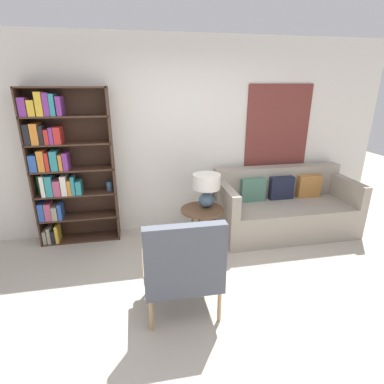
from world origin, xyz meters
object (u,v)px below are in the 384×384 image
Objects in this scene: armchair at (183,266)px; table_lamp at (206,186)px; bookshelf at (61,166)px; couch at (283,208)px; side_table at (202,213)px.

armchair is 1.42m from table_lamp.
couch is at bearing -5.23° from bookshelf.
armchair is 2.31m from couch.
side_table is (1.76, -0.54, -0.59)m from bookshelf.
armchair is at bearing -112.10° from table_lamp.
bookshelf is 4.59× the size of table_lamp.
armchair reaches higher than couch.
couch is 1.33m from side_table.
bookshelf is 1.90m from table_lamp.
table_lamp reaches higher than couch.
armchair is 1.31m from side_table.
armchair is at bearing -139.74° from couch.
side_table is (-1.30, -0.26, 0.15)m from couch.
couch is (3.06, -0.28, -0.74)m from bookshelf.
table_lamp is (0.07, 0.07, 0.34)m from side_table.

